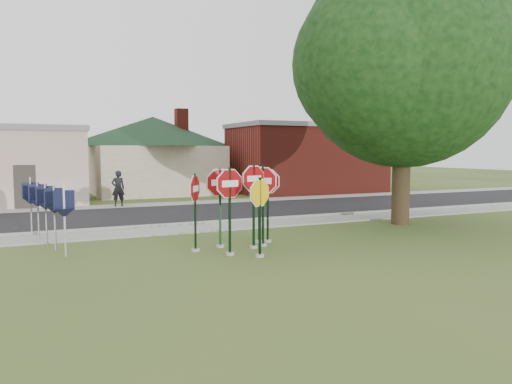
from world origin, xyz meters
name	(u,v)px	position (x,y,z in m)	size (l,w,h in m)	color
ground	(269,258)	(0.00, 0.00, 0.00)	(120.00, 120.00, 0.00)	#37511E
sidewalk_near	(204,228)	(0.00, 5.50, 0.03)	(60.00, 1.60, 0.06)	gray
road	(172,214)	(0.00, 10.00, 0.02)	(60.00, 7.00, 0.04)	black
sidewalk_far	(150,205)	(0.00, 14.30, 0.03)	(60.00, 1.60, 0.06)	gray
curb	(196,224)	(0.00, 6.50, 0.07)	(60.00, 0.20, 0.14)	gray
stop_sign_center	(254,194)	(0.18, 1.42, 1.63)	(1.06, 0.24, 2.61)	#98978E
stop_sign_yellow	(260,207)	(-0.19, 0.21, 1.37)	(0.97, 0.44, 2.28)	#98978E
stop_sign_left	(230,198)	(-0.84, 0.79, 1.59)	(1.11, 0.24, 2.56)	#98978E
stop_sign_right	(263,193)	(0.56, 1.60, 1.61)	(0.92, 0.72, 2.57)	#98978E
stop_sign_back_right	(259,192)	(0.70, 2.18, 1.59)	(1.03, 0.42, 2.56)	#98978E
stop_sign_back_left	(220,195)	(-0.69, 1.94, 1.57)	(1.13, 0.24, 2.52)	#98978E
stop_sign_far_right	(268,195)	(0.99, 2.13, 1.51)	(0.83, 0.67, 2.46)	#98978E
stop_sign_far_left	(195,202)	(-1.55, 1.68, 1.44)	(0.63, 0.88, 2.35)	#98978E
route_sign_row	(46,206)	(-5.40, 4.50, 1.22)	(1.43, 4.63, 2.00)	#59595E
building_house	(153,140)	(2.00, 22.00, 3.65)	(11.60, 11.60, 6.20)	beige
building_brick	(306,158)	(12.00, 18.50, 2.40)	(10.20, 6.20, 4.75)	maroon
oak_tree	(404,61)	(7.50, 3.50, 6.36)	(11.89, 11.29, 10.51)	#2F2115
bg_tree_right	(359,121)	(22.00, 26.00, 5.58)	(5.60, 5.60, 8.40)	#2F2115
pedestrian	(118,188)	(-1.68, 14.10, 0.97)	(0.67, 0.44, 1.83)	black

